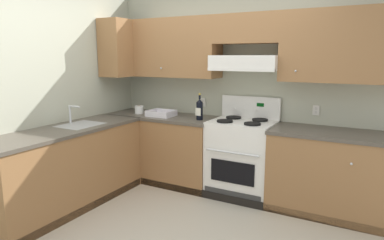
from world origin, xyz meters
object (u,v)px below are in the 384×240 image
(stove, at_px, (242,157))
(wine_bottle, at_px, (200,109))
(bowl, at_px, (161,114))
(paper_towel_roll, at_px, (139,110))

(stove, bearing_deg, wine_bottle, -172.59)
(stove, xyz_separation_m, wine_bottle, (-0.54, -0.07, 0.57))
(wine_bottle, bearing_deg, bowl, -178.97)
(stove, bearing_deg, bowl, -175.84)
(stove, distance_m, wine_bottle, 0.79)
(stove, distance_m, paper_towel_roll, 1.58)
(stove, xyz_separation_m, bowl, (-1.11, -0.08, 0.46))
(bowl, height_order, paper_towel_roll, paper_towel_roll)
(stove, height_order, bowl, stove)
(stove, height_order, paper_towel_roll, stove)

